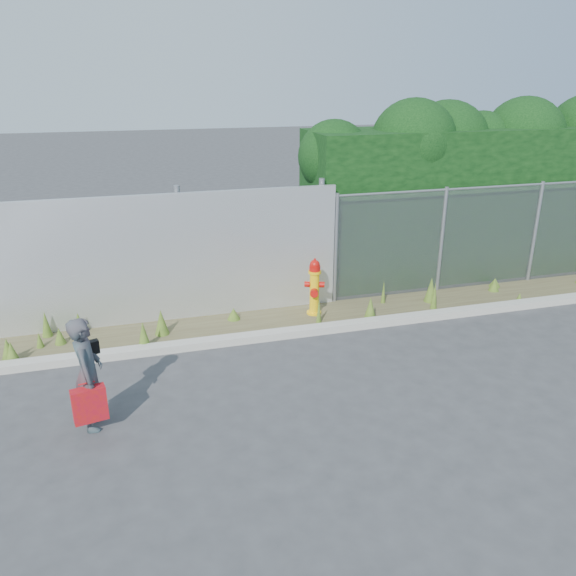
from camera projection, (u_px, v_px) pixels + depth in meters
The scene contains 10 objects.
ground at pixel (338, 391), 7.55m from camera, with size 80.00×80.00×0.00m, color #37383A.
curb at pixel (299, 332), 9.15m from camera, with size 16.00×0.22×0.12m, color #A5A195.
weed_strip at pixel (240, 319), 9.48m from camera, with size 16.00×1.33×0.51m.
corrugated_fence at pixel (85, 266), 9.04m from camera, with size 8.50×0.21×2.30m.
chainlink_fence at pixel (489, 236), 10.96m from camera, with size 6.50×0.07×2.05m.
hedge at pixel (475, 177), 11.61m from camera, with size 7.51×1.96×3.63m.
fire_hydrant at pixel (315, 288), 9.77m from camera, with size 0.35×0.31×1.04m.
woman at pixel (88, 373), 6.56m from camera, with size 0.52×0.34×1.42m, color #0F5F65.
red_tote_bag at pixel (90, 404), 6.50m from camera, with size 0.38×0.14×0.50m.
black_shoulder_bag at pixel (89, 348), 6.65m from camera, with size 0.22×0.09×0.16m.
Camera 1 is at (-2.43, -6.14, 3.98)m, focal length 35.00 mm.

